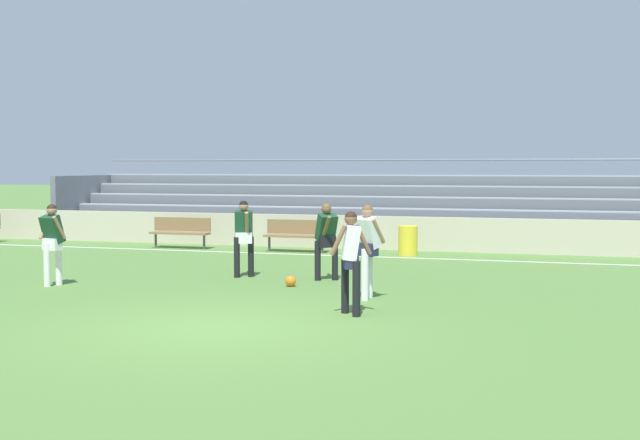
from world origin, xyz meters
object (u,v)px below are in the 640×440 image
(player_dark_wide_left, at_px, (244,232))
(player_dark_deep_cover, at_px, (326,235))
(player_white_trailing_run, at_px, (351,253))
(player_white_on_ball, at_px, (367,243))
(bench_near_bin, at_px, (181,230))
(bleacher_stand, at_px, (390,206))
(bench_centre_sideline, at_px, (296,233))
(player_dark_wide_right, at_px, (52,237))
(soccer_ball, at_px, (291,281))
(trash_bin, at_px, (408,241))

(player_dark_wide_left, height_order, player_dark_deep_cover, player_dark_wide_left)
(player_white_trailing_run, bearing_deg, player_white_on_ball, 94.11)
(player_dark_wide_left, bearing_deg, player_white_trailing_run, -47.93)
(player_dark_deep_cover, bearing_deg, bench_near_bin, 138.63)
(bleacher_stand, distance_m, player_white_on_ball, 11.91)
(bleacher_stand, height_order, player_dark_wide_left, bleacher_stand)
(bench_centre_sideline, distance_m, player_dark_deep_cover, 5.84)
(player_dark_wide_left, relative_size, player_white_on_ball, 0.97)
(player_dark_wide_right, bearing_deg, bleacher_stand, 69.86)
(bleacher_stand, xyz_separation_m, soccer_ball, (0.24, -10.63, -1.01))
(bench_near_bin, xyz_separation_m, trash_bin, (6.75, 0.00, -0.15))
(bench_near_bin, height_order, trash_bin, bench_near_bin)
(bleacher_stand, height_order, trash_bin, bleacher_stand)
(player_dark_wide_right, bearing_deg, soccer_ball, 15.67)
(player_white_trailing_run, bearing_deg, bench_centre_sideline, 113.58)
(trash_bin, bearing_deg, bench_centre_sideline, -179.98)
(player_dark_deep_cover, bearing_deg, bench_centre_sideline, 114.73)
(bleacher_stand, xyz_separation_m, bench_near_bin, (-5.34, -4.26, -0.58))
(bleacher_stand, relative_size, soccer_ball, 103.14)
(bench_centre_sideline, relative_size, player_white_on_ball, 1.05)
(player_white_on_ball, bearing_deg, player_white_trailing_run, -85.89)
(trash_bin, height_order, player_white_on_ball, player_white_on_ball)
(player_white_on_ball, bearing_deg, player_dark_deep_cover, 122.95)
(player_dark_deep_cover, bearing_deg, player_white_trailing_run, -68.05)
(trash_bin, height_order, soccer_ball, trash_bin)
(bench_near_bin, xyz_separation_m, player_white_on_ball, (7.42, -7.47, 0.48))
(bleacher_stand, distance_m, player_dark_wide_left, 9.66)
(bleacher_stand, distance_m, bench_centre_sideline, 4.64)
(player_dark_wide_right, relative_size, soccer_ball, 7.50)
(bench_centre_sideline, distance_m, player_dark_wide_left, 5.38)
(player_white_trailing_run, height_order, player_white_on_ball, player_white_on_ball)
(player_dark_wide_right, bearing_deg, player_white_on_ball, 1.75)
(bench_centre_sideline, height_order, bench_near_bin, same)
(bench_centre_sideline, bearing_deg, player_dark_wide_left, -83.77)
(soccer_ball, bearing_deg, player_dark_deep_cover, 68.21)
(bench_centre_sideline, bearing_deg, bench_near_bin, 180.00)
(bench_centre_sideline, bearing_deg, soccer_ball, -72.51)
(bench_near_bin, bearing_deg, bleacher_stand, 38.59)
(trash_bin, relative_size, player_dark_wide_left, 0.48)
(trash_bin, xyz_separation_m, player_white_on_ball, (0.67, -7.47, 0.63))
(bleacher_stand, relative_size, player_dark_wide_right, 13.75)
(bench_near_bin, relative_size, trash_bin, 2.25)
(soccer_ball, bearing_deg, player_dark_wide_right, -164.33)
(bench_near_bin, height_order, player_white_trailing_run, player_white_trailing_run)
(player_dark_wide_right, bearing_deg, player_dark_deep_cover, 25.17)
(bench_centre_sideline, relative_size, soccer_ball, 8.18)
(trash_bin, distance_m, player_dark_wide_right, 9.62)
(player_dark_deep_cover, height_order, player_white_trailing_run, player_white_trailing_run)
(bleacher_stand, relative_size, bench_centre_sideline, 12.61)
(player_white_trailing_run, bearing_deg, player_dark_wide_right, 167.87)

